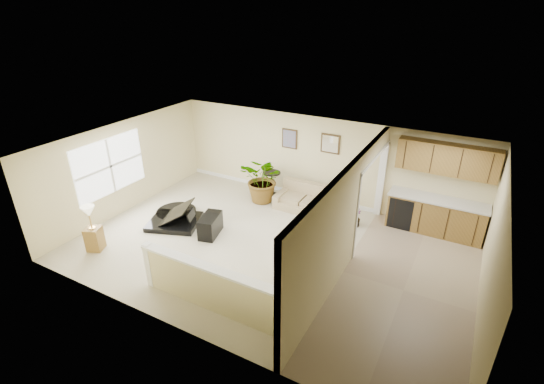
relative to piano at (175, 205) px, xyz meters
The scene contains 20 objects.
floor 2.85m from the piano, ahead, with size 9.00×9.00×0.00m, color #C0B695.
back_wall 4.20m from the piano, 47.32° to the left, with size 9.00×0.04×2.50m, color beige.
front_wall 4.14m from the piano, 46.56° to the right, with size 9.00×0.04×2.50m, color beige.
left_wall 1.85m from the piano, behind, with size 0.04×6.00×2.50m, color beige.
right_wall 7.34m from the piano, ahead, with size 0.04×6.00×2.50m, color beige.
ceiling 3.44m from the piano, ahead, with size 9.00×6.00×0.04m, color silver.
kitchen_vinyl 5.97m from the piano, ahead, with size 2.70×6.00×0.01m, color #9D8A6A.
interior_partition 4.67m from the piano, ahead, with size 0.18×5.99×2.50m.
pony_half_wall 3.66m from the piano, 38.14° to the right, with size 3.42×0.22×1.00m.
left_window 1.98m from the piano, 164.71° to the right, with size 0.05×2.15×1.45m, color white.
wall_art_left 3.75m from the piano, 58.39° to the left, with size 0.48×0.04×0.58m.
wall_mirror 4.51m from the piano, 44.14° to the left, with size 0.55×0.04×0.55m.
kitchen_cabinets 6.61m from the piano, 24.82° to the left, with size 2.36×0.65×2.33m.
piano is the anchor object (origin of this frame).
piano_bench 1.21m from the piano, ahead, with size 0.40×0.78×0.52m, color black.
loveseat 3.57m from the piano, 41.39° to the left, with size 1.58×0.89×0.90m.
accent_table 3.02m from the piano, 60.90° to the left, with size 0.52×0.52×0.76m.
palm_plant 2.63m from the piano, 56.22° to the left, with size 1.30×1.14×1.41m.
small_plant 4.75m from the piano, 26.15° to the left, with size 0.33×0.33×0.49m.
lamp_stand 2.09m from the piano, 112.90° to the right, with size 0.44×0.44×1.15m.
Camera 1 is at (3.82, -6.88, 5.30)m, focal length 26.00 mm.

